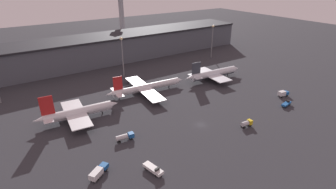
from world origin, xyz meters
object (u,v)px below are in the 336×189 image
at_px(airplane_0, 78,112).
at_px(airplane_1, 146,87).
at_px(service_vehicle_2, 247,123).
at_px(airplane_2, 213,74).
at_px(service_vehicle_1, 153,169).
at_px(service_vehicle_3, 98,172).
at_px(service_vehicle_5, 283,93).
at_px(control_tower, 121,13).
at_px(service_vehicle_0, 286,104).
at_px(service_vehicle_4, 125,137).

xyz_separation_m(airplane_0, airplane_1, (39.36, 8.65, -0.45)).
bearing_deg(service_vehicle_2, airplane_0, 146.95).
bearing_deg(airplane_2, service_vehicle_1, -140.54).
xyz_separation_m(airplane_0, service_vehicle_3, (-5.30, -39.73, -1.92)).
xyz_separation_m(airplane_0, service_vehicle_1, (10.25, -47.91, -2.26)).
height_order(service_vehicle_5, control_tower, control_tower).
height_order(service_vehicle_3, control_tower, control_tower).
xyz_separation_m(service_vehicle_3, control_tower, (82.71, 160.19, 25.60)).
xyz_separation_m(airplane_0, airplane_2, (83.06, 2.89, 0.21)).
xyz_separation_m(service_vehicle_2, service_vehicle_5, (39.59, 9.93, 0.14)).
xyz_separation_m(airplane_2, control_tower, (-5.65, 117.58, 23.47)).
distance_m(airplane_1, control_tower, 120.55).
relative_size(airplane_1, airplane_2, 1.13).
xyz_separation_m(airplane_2, service_vehicle_3, (-88.36, -42.61, -2.14)).
xyz_separation_m(service_vehicle_1, service_vehicle_3, (-15.56, 8.18, 0.34)).
bearing_deg(service_vehicle_0, service_vehicle_2, 174.26).
bearing_deg(service_vehicle_3, airplane_1, 12.40).
bearing_deg(service_vehicle_1, service_vehicle_2, 79.91).
bearing_deg(service_vehicle_1, service_vehicle_0, 80.42).
bearing_deg(airplane_0, service_vehicle_3, -93.05).
bearing_deg(service_vehicle_3, airplane_0, 47.51).
distance_m(airplane_2, service_vehicle_4, 78.46).
bearing_deg(airplane_2, service_vehicle_4, -153.61).
distance_m(airplane_2, service_vehicle_1, 88.81).
distance_m(airplane_1, service_vehicle_5, 72.90).
bearing_deg(control_tower, service_vehicle_2, -96.80).
bearing_deg(airplane_2, control_tower, 97.30).
bearing_deg(service_vehicle_2, service_vehicle_1, -171.92).
distance_m(service_vehicle_5, control_tower, 159.47).
relative_size(service_vehicle_0, service_vehicle_3, 0.88).
xyz_separation_m(service_vehicle_2, service_vehicle_3, (-62.92, 5.91, 0.01)).
height_order(service_vehicle_0, service_vehicle_5, service_vehicle_5).
distance_m(airplane_0, airplane_2, 83.11).
distance_m(service_vehicle_2, service_vehicle_5, 40.82).
bearing_deg(service_vehicle_4, service_vehicle_5, -0.84).
xyz_separation_m(airplane_1, service_vehicle_0, (49.57, -52.08, -1.93)).
distance_m(airplane_1, service_vehicle_2, 57.28).
relative_size(service_vehicle_4, service_vehicle_5, 1.18).
xyz_separation_m(service_vehicle_0, service_vehicle_3, (-94.24, 3.70, 0.45)).
xyz_separation_m(airplane_1, service_vehicle_3, (-44.67, -48.37, -1.48)).
distance_m(airplane_2, control_tower, 120.03).
relative_size(service_vehicle_0, service_vehicle_4, 0.93).
relative_size(service_vehicle_5, control_tower, 0.13).
relative_size(airplane_2, service_vehicle_4, 5.53).
distance_m(airplane_0, service_vehicle_5, 103.57).
height_order(service_vehicle_2, service_vehicle_3, service_vehicle_3).
xyz_separation_m(service_vehicle_4, control_tower, (67.15, 146.75, 25.59)).
height_order(airplane_0, service_vehicle_4, airplane_0).
bearing_deg(airplane_1, service_vehicle_0, -41.86).
bearing_deg(service_vehicle_1, service_vehicle_4, 167.14).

